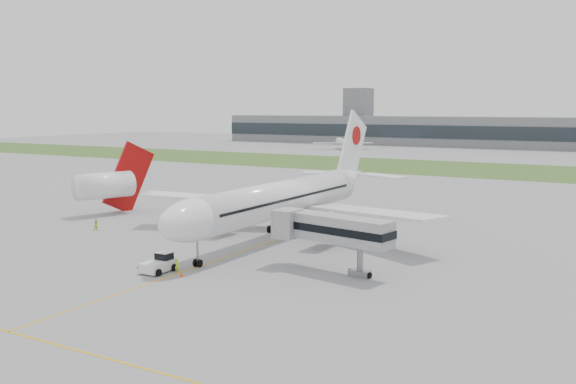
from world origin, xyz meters
The scene contains 14 objects.
ground centered at (0.00, 0.00, 0.00)m, with size 600.00×600.00×0.00m, color #97979A.
apron_markings centered at (0.00, -5.00, 0.00)m, with size 70.00×70.00×0.04m, color gold, non-canonical shape.
grass_strip centered at (0.00, 120.00, 0.01)m, with size 600.00×50.00×0.02m, color #3B5821.
terminal_building centered at (0.00, 229.87, 7.00)m, with size 320.00×22.30×14.00m.
control_tower centered at (-90.00, 232.00, 0.00)m, with size 12.00×12.00×56.00m, color slate, non-canonical shape.
airliner centered at (0.00, 4.87, 5.66)m, with size 48.13×53.95×17.88m.
pushback_tug centered at (-2.32, -18.85, 0.94)m, with size 2.74×4.01×2.03m.
jet_bridge centered at (14.12, -9.46, 4.91)m, with size 14.55×5.36×6.63m.
safety_cone_left centered at (-5.48, -18.91, 0.30)m, with size 0.44×0.44×0.60m, color #FF4C0D.
safety_cone_right centered at (1.19, -19.35, 0.29)m, with size 0.43×0.43×0.59m, color #FF4C0D.
ground_crew_near centered at (-0.18, -18.41, 0.83)m, with size 0.60×0.40×1.65m, color #BDE426.
ground_crew_far centered at (-26.83, -5.14, 0.87)m, with size 0.85×0.66×1.74m, color #BFE225.
neighbor_aircraft centered at (-36.16, 6.47, 5.18)m, with size 7.19×16.19×13.07m.
distant_aircraft_left centered at (-74.98, 181.92, 0.00)m, with size 26.17×23.09×10.01m, color white, non-canonical shape.
Camera 1 is at (45.35, -72.16, 18.26)m, focal length 40.00 mm.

